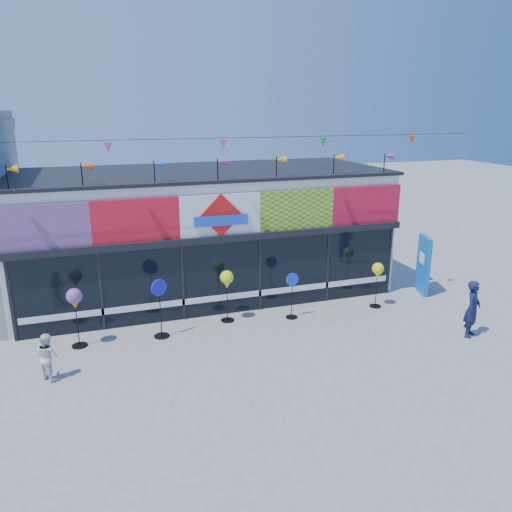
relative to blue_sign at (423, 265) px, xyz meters
name	(u,v)px	position (x,y,z in m)	size (l,w,h in m)	color
ground	(258,366)	(-6.93, -3.06, -0.99)	(80.00, 80.00, 0.00)	gray
kite_shop	(203,231)	(-6.93, 2.88, 1.06)	(16.00, 5.70, 5.31)	white
blue_sign	(423,265)	(0.00, 0.00, 0.00)	(0.45, 0.98, 1.97)	blue
spinner_0	(75,300)	(-11.10, -0.54, 0.32)	(0.41, 0.41, 1.63)	black
spinner_1	(160,307)	(-8.94, -0.65, -0.10)	(0.45, 0.43, 1.68)	black
spinner_2	(227,281)	(-6.93, -0.19, 0.26)	(0.40, 0.40, 1.57)	black
spinner_3	(292,294)	(-5.03, -0.58, -0.24)	(0.40, 0.36, 1.42)	black
spinner_4	(378,272)	(-2.17, -0.62, 0.18)	(0.37, 0.37, 1.46)	black
adult_man	(472,309)	(-0.82, -3.31, -0.19)	(0.59, 0.38, 1.60)	#13193C
child	(48,356)	(-11.74, -2.05, -0.42)	(0.55, 0.32, 1.14)	silver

